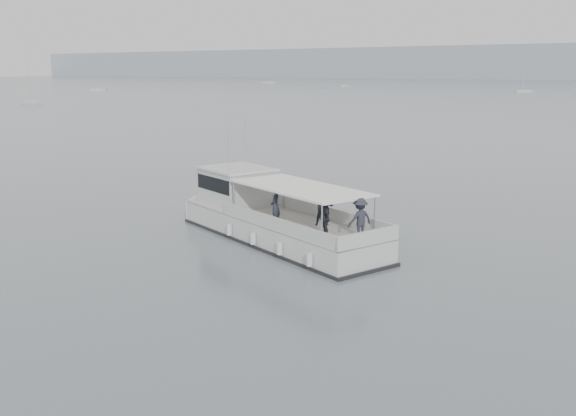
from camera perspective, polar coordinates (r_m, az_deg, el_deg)
The scene contains 3 objects.
ground at distance 31.54m, azimuth -6.95°, elevation -1.93°, with size 1400.00×1400.00×0.00m, color #576066.
tour_boat at distance 29.97m, azimuth -2.14°, elevation -0.76°, with size 13.25×7.20×5.66m.
moored_fleet at distance 230.09m, azimuth 20.65°, elevation 9.58°, with size 395.18×349.29×10.83m.
Camera 1 is at (19.87, -23.28, 7.63)m, focal length 40.00 mm.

